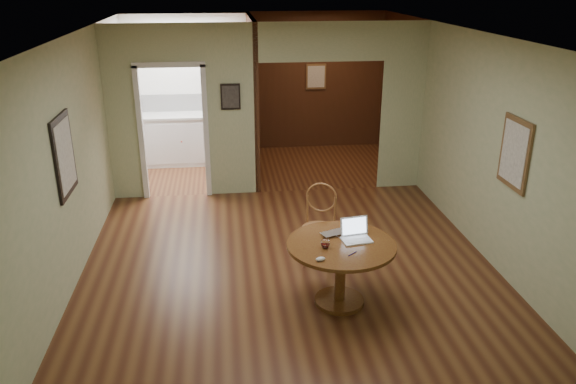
{
  "coord_description": "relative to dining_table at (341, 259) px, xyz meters",
  "views": [
    {
      "loc": [
        -0.73,
        -6.12,
        3.36
      ],
      "look_at": [
        -0.03,
        -0.2,
        1.04
      ],
      "focal_mm": 35.0,
      "sensor_mm": 36.0,
      "label": 1
    }
  ],
  "objects": [
    {
      "name": "wine_glass",
      "position": [
        -0.19,
        -0.08,
        0.24
      ],
      "size": [
        0.1,
        0.1,
        0.11
      ],
      "primitive_type": null,
      "color": "white",
      "rests_on": "dining_table"
    },
    {
      "name": "chair",
      "position": [
        -0.05,
        1.01,
        0.02
      ],
      "size": [
        0.53,
        0.53,
        1.0
      ],
      "rotation": [
        0.0,
        0.0,
        -0.32
      ],
      "color": "#A6743A",
      "rests_on": "ground"
    },
    {
      "name": "room_shell",
      "position": [
        -0.92,
        4.04,
        0.75
      ],
      "size": [
        5.2,
        7.5,
        5.0
      ],
      "color": "white",
      "rests_on": "ground"
    },
    {
      "name": "floor",
      "position": [
        -0.45,
        0.94,
        -0.53
      ],
      "size": [
        5.0,
        5.0,
        0.0
      ],
      "primitive_type": "plane",
      "color": "#482314",
      "rests_on": "ground"
    },
    {
      "name": "closed_laptop",
      "position": [
        0.01,
        0.18,
        0.2
      ],
      "size": [
        0.4,
        0.33,
        0.03
      ],
      "primitive_type": "imported",
      "rotation": [
        0.0,
        0.0,
        0.38
      ],
      "color": "#B5B4B9",
      "rests_on": "dining_table"
    },
    {
      "name": "grocery_bag",
      "position": [
        -1.33,
        5.14,
        0.56
      ],
      "size": [
        0.39,
        0.36,
        0.31
      ],
      "primitive_type": "ellipsoid",
      "rotation": [
        0.0,
        0.0,
        -0.41
      ],
      "color": "#CAB094",
      "rests_on": "kitchen_cabinet"
    },
    {
      "name": "dining_table",
      "position": [
        0.0,
        0.0,
        0.0
      ],
      "size": [
        1.15,
        1.15,
        0.72
      ],
      "rotation": [
        0.0,
        0.0,
        0.19
      ],
      "color": "brown",
      "rests_on": "ground"
    },
    {
      "name": "mouse",
      "position": [
        -0.29,
        -0.35,
        0.21
      ],
      "size": [
        0.11,
        0.08,
        0.04
      ],
      "primitive_type": "ellipsoid",
      "rotation": [
        0.0,
        0.0,
        0.23
      ],
      "color": "white",
      "rests_on": "dining_table"
    },
    {
      "name": "open_laptop",
      "position": [
        0.17,
        0.1,
        0.25
      ],
      "size": [
        0.33,
        0.31,
        0.22
      ],
      "rotation": [
        0.0,
        0.0,
        0.15
      ],
      "color": "white",
      "rests_on": "dining_table"
    },
    {
      "name": "pen",
      "position": [
        0.06,
        -0.25,
        0.19
      ],
      "size": [
        0.1,
        0.09,
        0.01
      ],
      "primitive_type": "cylinder",
      "rotation": [
        0.0,
        1.57,
        0.68
      ],
      "color": "#0C0D56",
      "rests_on": "dining_table"
    },
    {
      "name": "kitchen_cabinet",
      "position": [
        -1.8,
        5.14,
        -0.06
      ],
      "size": [
        2.06,
        0.6,
        0.94
      ],
      "color": "white",
      "rests_on": "ground"
    }
  ]
}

